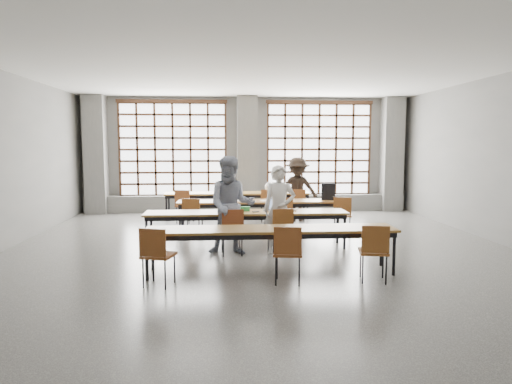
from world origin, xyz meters
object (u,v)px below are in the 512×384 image
at_px(student_male, 279,210).
at_px(desk_row_c, 246,215).
at_px(student_back, 297,189).
at_px(student_female, 232,205).
at_px(chair_mid_left, 192,213).
at_px(laptop_back, 284,190).
at_px(chair_back_right, 298,202).
at_px(desk_row_b, 262,203).
at_px(chair_mid_right, 342,212).
at_px(desk_row_a, 237,195).
at_px(chair_back_mid, 268,202).
at_px(chair_back_left, 184,203).
at_px(phone, 256,212).
at_px(laptop_front, 275,207).
at_px(backpack, 328,191).
at_px(green_box, 244,209).
at_px(plastic_bag, 270,187).
at_px(desk_row_d, 271,232).
at_px(chair_front_right, 281,226).
at_px(chair_front_left, 232,227).
at_px(red_pouch, 159,252).
at_px(chair_near_right, 374,247).
at_px(chair_mid_centre, 283,212).
at_px(mouse, 294,210).
at_px(chair_near_left, 156,251).

bearing_deg(student_male, desk_row_c, 142.38).
bearing_deg(student_back, student_female, -111.87).
relative_size(chair_mid_left, laptop_back, 1.95).
bearing_deg(student_male, chair_back_right, 77.37).
height_order(desk_row_b, chair_mid_right, chair_mid_right).
xyz_separation_m(desk_row_a, chair_back_mid, (0.80, -0.63, -0.13)).
relative_size(chair_back_left, phone, 6.77).
bearing_deg(desk_row_c, laptop_front, 10.07).
height_order(desk_row_c, backpack, backpack).
distance_m(green_box, plastic_bag, 3.68).
distance_m(desk_row_b, chair_back_mid, 1.27).
bearing_deg(plastic_bag, phone, -99.83).
xyz_separation_m(desk_row_d, student_back, (1.23, 4.92, 0.19)).
bearing_deg(green_box, laptop_front, 2.07).
height_order(green_box, phone, green_box).
height_order(desk_row_d, student_male, student_male).
bearing_deg(student_male, laptop_front, 94.23).
bearing_deg(chair_front_right, chair_front_left, -179.92).
bearing_deg(chair_front_left, green_box, 71.02).
bearing_deg(chair_mid_left, red_pouch, -94.10).
distance_m(desk_row_c, green_box, 0.15).
relative_size(desk_row_c, student_male, 2.39).
relative_size(chair_front_right, student_male, 0.53).
bearing_deg(green_box, chair_back_mid, 74.95).
distance_m(student_male, phone, 0.59).
distance_m(chair_near_right, plastic_bag, 6.18).
distance_m(chair_mid_centre, mouse, 1.15).
height_order(chair_mid_right, chair_front_left, same).
distance_m(desk_row_a, chair_near_left, 6.20).
bearing_deg(mouse, green_box, 174.29).
xyz_separation_m(desk_row_d, chair_near_left, (-1.72, -0.63, -0.13)).
distance_m(chair_near_right, backpack, 4.27).
relative_size(desk_row_a, chair_front_right, 4.55).
bearing_deg(chair_front_right, student_male, 97.00).
relative_size(student_male, student_female, 0.91).
height_order(chair_back_right, chair_mid_right, same).
xyz_separation_m(desk_row_c, mouse, (0.95, -0.02, 0.08)).
bearing_deg(chair_front_right, chair_back_right, 75.92).
xyz_separation_m(chair_near_left, student_back, (2.95, 5.55, 0.32)).
bearing_deg(mouse, laptop_front, 161.73).
height_order(student_back, mouse, student_back).
relative_size(desk_row_b, chair_mid_right, 4.55).
relative_size(chair_back_right, phone, 6.77).
height_order(chair_back_right, red_pouch, chair_back_right).
distance_m(mouse, plastic_bag, 3.67).
relative_size(desk_row_d, chair_near_left, 4.55).
bearing_deg(phone, green_box, 141.95).
bearing_deg(mouse, laptop_back, 85.30).
xyz_separation_m(desk_row_b, student_female, (-0.76, -2.24, 0.26)).
xyz_separation_m(desk_row_d, chair_back_right, (1.22, 4.79, -0.13)).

